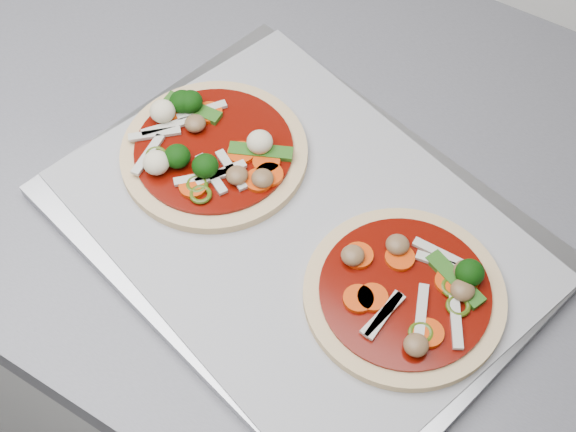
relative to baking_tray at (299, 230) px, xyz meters
The scene contains 6 objects.
base_cabinet 0.49m from the baking_tray, 47.37° to the left, with size 3.60×0.60×0.86m, color silver.
countertop 0.10m from the baking_tray, 47.37° to the left, with size 3.60×0.60×0.04m, color slate.
baking_tray is the anchor object (origin of this frame).
parchment 0.01m from the baking_tray, behind, with size 0.39×0.29×0.00m, color #A0A0A5.
pizza_left 0.11m from the baking_tray, 168.76° to the left, with size 0.19×0.19×0.03m.
pizza_right 0.11m from the baking_tray, ahead, with size 0.23×0.23×0.03m.
Camera 1 is at (0.13, 0.90, 1.50)m, focal length 50.00 mm.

